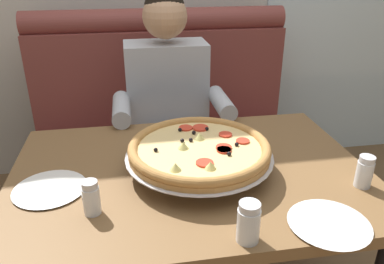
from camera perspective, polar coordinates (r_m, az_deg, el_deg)
The scene contains 9 objects.
booth_bench at distance 2.24m, azimuth -3.99°, elevation -1.71°, with size 1.50×0.78×1.13m.
dining_table at distance 1.35m, azimuth -0.22°, elevation -9.08°, with size 1.20×0.84×0.74m.
diner_main at distance 1.87m, azimuth -3.32°, elevation 3.24°, with size 0.54×0.64×1.27m.
pizza at distance 1.26m, azimuth 1.10°, elevation -2.66°, with size 0.49×0.49×0.11m.
shaker_pepper_flakes at distance 1.11m, azimuth -14.81°, elevation -9.79°, with size 0.05×0.05×0.10m.
shaker_oregano at distance 0.99m, azimuth 8.43°, elevation -13.58°, with size 0.06×0.06×0.11m.
shaker_parmesan at distance 1.31m, azimuth 24.37°, elevation -5.70°, with size 0.05×0.05×0.10m.
plate_near_left at distance 1.27m, azimuth -20.54°, elevation -7.73°, with size 0.22×0.22×0.02m.
plate_near_right at distance 1.12m, azimuth 19.86°, elevation -12.52°, with size 0.22×0.22×0.02m.
Camera 1 is at (-0.18, -1.11, 1.40)m, focal length 35.63 mm.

